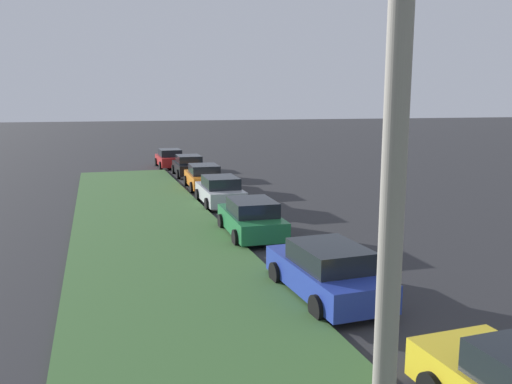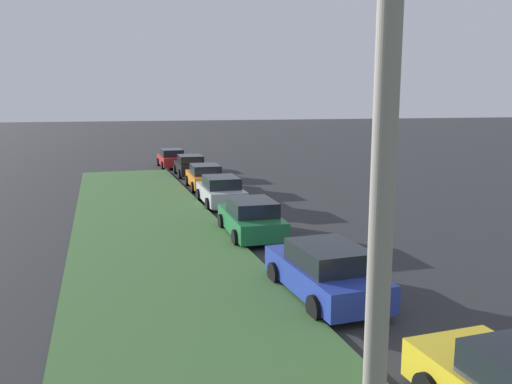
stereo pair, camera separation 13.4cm
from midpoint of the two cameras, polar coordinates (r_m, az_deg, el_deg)
The scene contains 8 objects.
grass_median at distance 10.80m, azimuth -5.44°, elevation -18.32°, with size 60.00×6.00×0.12m, color #3D6633.
parked_car_blue at distance 14.07m, azimuth 7.49°, elevation -8.62°, with size 4.36×2.14×1.47m.
parked_car_green at distance 20.13m, azimuth -0.70°, elevation -2.90°, with size 4.37×2.15×1.47m.
parked_car_silver at distance 26.35m, azimuth -4.10°, elevation 0.11°, with size 4.34×2.09×1.47m.
parked_car_orange at distance 31.44m, azimuth -5.86°, elevation 1.65°, with size 4.37×2.15×1.47m.
parked_car_black at distance 37.12m, azimuth -7.50°, elevation 2.87°, with size 4.34×2.10×1.47m.
parked_car_red at distance 42.19m, azimuth -9.51°, elevation 3.64°, with size 4.32×2.05×1.47m.
streetlight at distance 5.36m, azimuth 16.77°, elevation 1.32°, with size 0.93×2.84×7.50m.
Camera 1 is at (0.68, 8.47, 5.14)m, focal length 36.53 mm.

